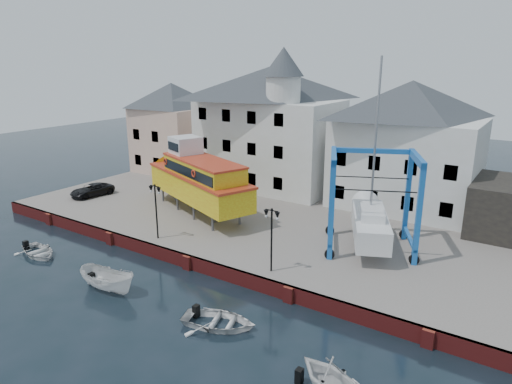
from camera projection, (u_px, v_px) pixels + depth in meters
The scene contains 14 objects.
ground at pixel (188, 269), 31.45m from camera, with size 140.00×140.00×0.00m, color black.
hardstanding at pixel (272, 218), 40.11m from camera, with size 44.00×22.00×1.00m, color #64615B.
quay_wall at pixel (189, 262), 31.39m from camera, with size 44.00×0.47×1.00m.
building_pink at pixel (173, 128), 53.66m from camera, with size 8.00×7.00×10.30m.
building_white_main at pixel (270, 126), 46.68m from camera, with size 14.00×8.30×14.00m.
building_white_right at pixel (407, 146), 40.02m from camera, with size 12.00×8.00×11.20m.
lamp_post_left at pixel (155, 198), 33.35m from camera, with size 1.12×0.32×4.20m.
lamp_post_right at pixel (272, 224), 28.05m from camera, with size 1.12×0.32×4.20m.
tour_boat at pixel (194, 177), 39.77m from camera, with size 14.91×8.63×6.38m.
travel_lift at pixel (370, 215), 32.54m from camera, with size 7.55×8.84×13.15m.
van at pixel (92, 190), 44.64m from camera, with size 1.93×4.20×1.17m, color black.
motorboat_a at pixel (109, 290), 28.57m from camera, with size 1.60×4.25×1.64m, color white.
motorboat_b at pixel (219, 326), 24.74m from camera, with size 2.92×4.09×0.85m, color white.
motorboat_d at pixel (39, 255), 33.71m from camera, with size 2.65×3.72×0.77m, color white.
Camera 1 is at (19.76, -21.31, 13.95)m, focal length 32.00 mm.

